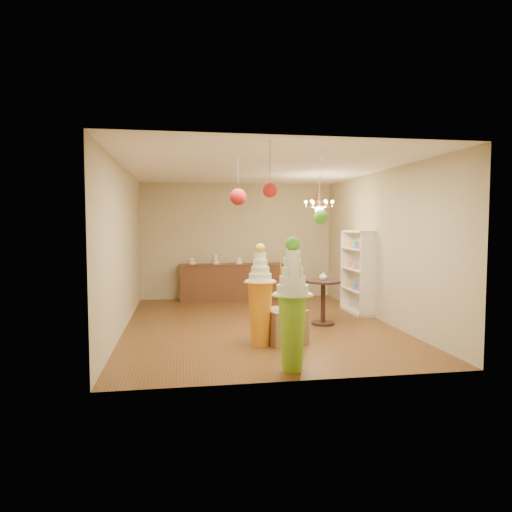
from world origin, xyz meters
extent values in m
plane|color=#553417|center=(0.00, 0.00, 0.00)|extent=(6.50, 6.50, 0.00)
plane|color=white|center=(0.00, 0.00, 3.00)|extent=(6.50, 6.50, 0.00)
cube|color=tan|center=(0.00, 3.25, 1.50)|extent=(5.00, 0.04, 3.00)
cube|color=tan|center=(0.00, -3.25, 1.50)|extent=(5.00, 0.04, 3.00)
cube|color=tan|center=(-2.50, 0.00, 1.50)|extent=(0.04, 6.50, 3.00)
cube|color=tan|center=(2.50, 0.00, 1.50)|extent=(0.04, 6.50, 3.00)
cone|color=#84C12A|center=(-0.01, -2.85, 0.50)|extent=(0.42, 0.42, 1.00)
cylinder|color=silver|center=(-0.01, -2.85, 1.02)|extent=(0.56, 0.56, 0.03)
cylinder|color=silver|center=(-0.01, -2.85, 1.09)|extent=(0.46, 0.46, 0.11)
cylinder|color=silver|center=(-0.01, -2.85, 1.20)|extent=(0.38, 0.38, 0.11)
cylinder|color=silver|center=(-0.01, -2.85, 1.32)|extent=(0.31, 0.31, 0.11)
cylinder|color=silver|center=(-0.01, -2.85, 1.43)|extent=(0.25, 0.25, 0.11)
cylinder|color=silver|center=(-0.01, -2.85, 1.54)|extent=(0.21, 0.21, 0.11)
sphere|color=#449921|center=(-0.01, -2.85, 1.68)|extent=(0.19, 0.19, 0.19)
cone|color=orange|center=(-0.21, -1.52, 0.51)|extent=(0.50, 0.50, 1.02)
cylinder|color=silver|center=(-0.21, -1.52, 1.03)|extent=(0.60, 0.60, 0.03)
cylinder|color=silver|center=(-0.21, -1.52, 1.10)|extent=(0.45, 0.45, 0.11)
cylinder|color=silver|center=(-0.21, -1.52, 1.21)|extent=(0.36, 0.36, 0.11)
cylinder|color=silver|center=(-0.21, -1.52, 1.32)|extent=(0.29, 0.29, 0.11)
cylinder|color=silver|center=(-0.21, -1.52, 1.43)|extent=(0.23, 0.23, 0.11)
sphere|color=gold|center=(-0.21, -1.52, 1.56)|extent=(0.16, 0.16, 0.16)
cube|color=olive|center=(0.20, -1.41, 0.28)|extent=(0.75, 0.75, 0.55)
cube|color=#502D19|center=(0.00, 2.97, 0.45)|extent=(3.00, 0.50, 0.90)
cube|color=#502D19|center=(0.00, 2.97, 0.91)|extent=(3.04, 0.54, 0.03)
cylinder|color=silver|center=(-1.20, 2.97, 1.00)|extent=(0.18, 0.18, 0.16)
cylinder|color=silver|center=(-0.60, 2.97, 1.04)|extent=(0.18, 0.18, 0.24)
cylinder|color=silver|center=(0.00, 2.97, 1.00)|extent=(0.18, 0.18, 0.16)
cylinder|color=silver|center=(0.60, 2.97, 1.04)|extent=(0.18, 0.18, 0.24)
cylinder|color=silver|center=(1.20, 2.97, 1.00)|extent=(0.18, 0.18, 0.16)
cube|color=beige|center=(2.48, 0.80, 0.90)|extent=(0.04, 1.20, 1.80)
cube|color=beige|center=(2.32, 0.80, 0.50)|extent=(0.30, 1.14, 0.03)
cube|color=beige|center=(2.32, 0.80, 0.95)|extent=(0.30, 1.14, 0.03)
cube|color=beige|center=(2.32, 0.80, 1.40)|extent=(0.30, 1.14, 0.03)
cylinder|color=black|center=(1.24, -0.22, 0.02)|extent=(0.49, 0.49, 0.04)
cylinder|color=black|center=(1.24, -0.22, 0.42)|extent=(0.10, 0.10, 0.84)
cylinder|color=black|center=(1.24, -0.22, 0.84)|extent=(0.73, 0.73, 0.04)
imported|color=beige|center=(1.24, -0.22, 0.94)|extent=(0.20, 0.20, 0.17)
cylinder|color=#443D31|center=(-0.60, -1.80, 2.67)|extent=(0.01, 0.01, 0.65)
sphere|color=#AE1C19|center=(-0.60, -1.80, 2.35)|extent=(0.25, 0.25, 0.25)
cylinder|color=#443D31|center=(0.55, -2.25, 2.52)|extent=(0.01, 0.01, 0.96)
sphere|color=#449921|center=(0.55, -2.25, 2.04)|extent=(0.21, 0.21, 0.21)
cylinder|color=#443D31|center=(-0.33, -2.92, 2.68)|extent=(0.01, 0.01, 0.63)
sphere|color=#AE1C19|center=(-0.33, -2.92, 2.37)|extent=(0.19, 0.19, 0.19)
cylinder|color=#C77E46|center=(1.49, 0.89, 2.75)|extent=(0.02, 0.02, 0.50)
cylinder|color=#C77E46|center=(1.49, 0.89, 2.45)|extent=(0.10, 0.10, 0.30)
sphere|color=#FFCF8C|center=(1.49, 0.89, 2.25)|extent=(0.18, 0.18, 0.18)
camera|label=1|loc=(-1.44, -8.62, 1.94)|focal=32.00mm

